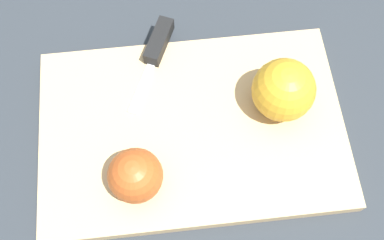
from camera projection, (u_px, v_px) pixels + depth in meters
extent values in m
plane|color=#282D33|center=(192.00, 132.00, 0.65)|extent=(4.00, 4.00, 0.00)
cube|color=tan|center=(192.00, 129.00, 0.64)|extent=(0.47, 0.36, 0.02)
sphere|color=gold|center=(283.00, 90.00, 0.60)|extent=(0.09, 0.09, 0.09)
cylinder|color=#EFE5C6|center=(281.00, 95.00, 0.60)|extent=(0.08, 0.03, 0.08)
sphere|color=#AD4C1E|center=(135.00, 176.00, 0.57)|extent=(0.07, 0.07, 0.07)
cylinder|color=#EFE5C6|center=(140.00, 176.00, 0.57)|extent=(0.01, 0.07, 0.07)
cube|color=silver|center=(142.00, 88.00, 0.65)|extent=(0.03, 0.08, 0.00)
cube|color=black|center=(159.00, 41.00, 0.67)|extent=(0.04, 0.08, 0.02)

